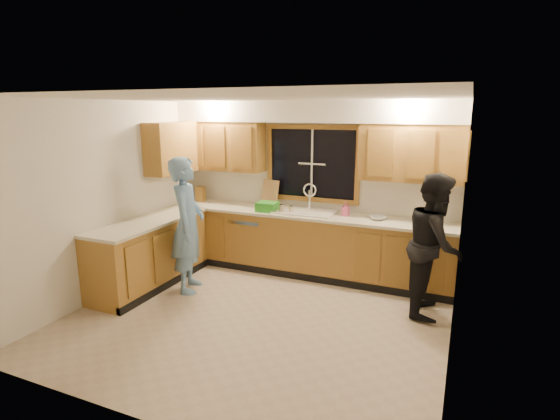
# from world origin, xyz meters

# --- Properties ---
(floor) EXTENTS (4.20, 4.20, 0.00)m
(floor) POSITION_xyz_m (0.00, 0.00, 0.00)
(floor) COLOR #B9A58E
(floor) RESTS_ON ground
(ceiling) EXTENTS (4.20, 4.20, 0.00)m
(ceiling) POSITION_xyz_m (0.00, 0.00, 2.50)
(ceiling) COLOR white
(wall_back) EXTENTS (4.20, 0.00, 4.20)m
(wall_back) POSITION_xyz_m (0.00, 1.90, 1.25)
(wall_back) COLOR silver
(wall_back) RESTS_ON ground
(wall_left) EXTENTS (0.00, 3.80, 3.80)m
(wall_left) POSITION_xyz_m (-2.10, 0.00, 1.25)
(wall_left) COLOR silver
(wall_left) RESTS_ON ground
(wall_right) EXTENTS (0.00, 3.80, 3.80)m
(wall_right) POSITION_xyz_m (2.10, 0.00, 1.25)
(wall_right) COLOR silver
(wall_right) RESTS_ON ground
(base_cabinets_back) EXTENTS (4.20, 0.60, 0.88)m
(base_cabinets_back) POSITION_xyz_m (0.00, 1.60, 0.44)
(base_cabinets_back) COLOR #A3722F
(base_cabinets_back) RESTS_ON ground
(base_cabinets_left) EXTENTS (0.60, 1.90, 0.88)m
(base_cabinets_left) POSITION_xyz_m (-1.80, 0.35, 0.44)
(base_cabinets_left) COLOR #A3722F
(base_cabinets_left) RESTS_ON ground
(countertop_back) EXTENTS (4.20, 0.63, 0.04)m
(countertop_back) POSITION_xyz_m (0.00, 1.58, 0.90)
(countertop_back) COLOR beige
(countertop_back) RESTS_ON base_cabinets_back
(countertop_left) EXTENTS (0.63, 1.90, 0.04)m
(countertop_left) POSITION_xyz_m (-1.79, 0.35, 0.90)
(countertop_left) COLOR beige
(countertop_left) RESTS_ON base_cabinets_left
(upper_cabinets_left) EXTENTS (1.35, 0.33, 0.75)m
(upper_cabinets_left) POSITION_xyz_m (-1.43, 1.73, 1.83)
(upper_cabinets_left) COLOR #A3722F
(upper_cabinets_left) RESTS_ON wall_back
(upper_cabinets_right) EXTENTS (1.35, 0.33, 0.75)m
(upper_cabinets_right) POSITION_xyz_m (1.43, 1.73, 1.83)
(upper_cabinets_right) COLOR #A3722F
(upper_cabinets_right) RESTS_ON wall_back
(upper_cabinets_return) EXTENTS (0.33, 0.90, 0.75)m
(upper_cabinets_return) POSITION_xyz_m (-1.94, 1.12, 1.83)
(upper_cabinets_return) COLOR #A3722F
(upper_cabinets_return) RESTS_ON wall_left
(soffit) EXTENTS (4.20, 0.35, 0.30)m
(soffit) POSITION_xyz_m (0.00, 1.72, 2.35)
(soffit) COLOR white
(soffit) RESTS_ON wall_back
(window_frame) EXTENTS (1.44, 0.03, 1.14)m
(window_frame) POSITION_xyz_m (0.00, 1.89, 1.60)
(window_frame) COLOR black
(window_frame) RESTS_ON wall_back
(sink) EXTENTS (0.86, 0.52, 0.57)m
(sink) POSITION_xyz_m (0.00, 1.60, 0.86)
(sink) COLOR white
(sink) RESTS_ON countertop_back
(dishwasher) EXTENTS (0.60, 0.56, 0.82)m
(dishwasher) POSITION_xyz_m (-0.85, 1.59, 0.41)
(dishwasher) COLOR white
(dishwasher) RESTS_ON floor
(stove) EXTENTS (0.58, 0.75, 0.90)m
(stove) POSITION_xyz_m (-1.80, -0.22, 0.45)
(stove) COLOR white
(stove) RESTS_ON floor
(man) EXTENTS (0.65, 0.77, 1.80)m
(man) POSITION_xyz_m (-1.21, 0.42, 0.90)
(man) COLOR #6895C5
(man) RESTS_ON floor
(woman) EXTENTS (0.65, 0.83, 1.68)m
(woman) POSITION_xyz_m (1.84, 0.98, 0.84)
(woman) COLOR black
(woman) RESTS_ON floor
(knife_block) EXTENTS (0.14, 0.11, 0.25)m
(knife_block) POSITION_xyz_m (-1.84, 1.69, 1.04)
(knife_block) COLOR olive
(knife_block) RESTS_ON countertop_back
(cutting_board) EXTENTS (0.33, 0.19, 0.41)m
(cutting_board) POSITION_xyz_m (-0.65, 1.81, 1.13)
(cutting_board) COLOR tan
(cutting_board) RESTS_ON countertop_back
(dish_crate) EXTENTS (0.30, 0.29, 0.14)m
(dish_crate) POSITION_xyz_m (-0.54, 1.48, 0.99)
(dish_crate) COLOR green
(dish_crate) RESTS_ON countertop_back
(soap_bottle) EXTENTS (0.10, 0.10, 0.20)m
(soap_bottle) POSITION_xyz_m (0.59, 1.65, 1.02)
(soap_bottle) COLOR #D45080
(soap_bottle) RESTS_ON countertop_back
(bowl) EXTENTS (0.25, 0.25, 0.05)m
(bowl) POSITION_xyz_m (1.05, 1.61, 0.95)
(bowl) COLOR silver
(bowl) RESTS_ON countertop_back
(can_left) EXTENTS (0.09, 0.09, 0.13)m
(can_left) POSITION_xyz_m (-0.30, 1.42, 0.99)
(can_left) COLOR beige
(can_left) RESTS_ON countertop_back
(can_right) EXTENTS (0.07, 0.07, 0.11)m
(can_right) POSITION_xyz_m (-0.17, 1.48, 0.97)
(can_right) COLOR beige
(can_right) RESTS_ON countertop_back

